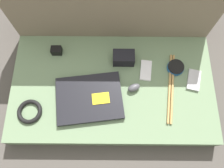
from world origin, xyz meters
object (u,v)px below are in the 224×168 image
laptop (89,98)px  phone_silver (145,70)px  camera_pouch (123,58)px  speaker_puck (175,67)px  charger_brick (56,51)px  phone_black (193,80)px  computer_mouse (133,88)px

laptop → phone_silver: (0.31, 0.16, -0.01)m
phone_silver → camera_pouch: camera_pouch is taller
speaker_puck → camera_pouch: bearing=171.2°
laptop → charger_brick: size_ratio=6.50×
phone_silver → phone_black: bearing=-5.2°
laptop → charger_brick: charger_brick is taller
phone_silver → laptop: bearing=-144.9°
computer_mouse → charger_brick: size_ratio=1.37×
computer_mouse → charger_brick: bearing=129.0°
camera_pouch → charger_brick: camera_pouch is taller
speaker_puck → camera_pouch: camera_pouch is taller
camera_pouch → computer_mouse: bearing=-72.3°
speaker_puck → phone_silver: 0.17m
phone_black → speaker_puck: bearing=156.1°
laptop → computer_mouse: computer_mouse is taller
computer_mouse → speaker_puck: (0.24, 0.12, -0.00)m
computer_mouse → camera_pouch: bearing=83.5°
phone_silver → charger_brick: 0.52m
camera_pouch → charger_brick: 0.38m
phone_silver → phone_black: 0.27m
computer_mouse → phone_silver: (0.07, 0.11, -0.01)m
computer_mouse → phone_silver: size_ratio=0.62×
speaker_puck → phone_silver: speaker_puck is taller
speaker_puck → phone_black: bearing=-37.4°
laptop → phone_silver: size_ratio=2.96×
laptop → camera_pouch: 0.29m
phone_silver → speaker_puck: bearing=12.6°
computer_mouse → speaker_puck: 0.27m
phone_silver → charger_brick: (-0.50, 0.11, 0.02)m
speaker_puck → camera_pouch: size_ratio=0.78×
computer_mouse → camera_pouch: camera_pouch is taller
charger_brick → phone_black: bearing=-12.3°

